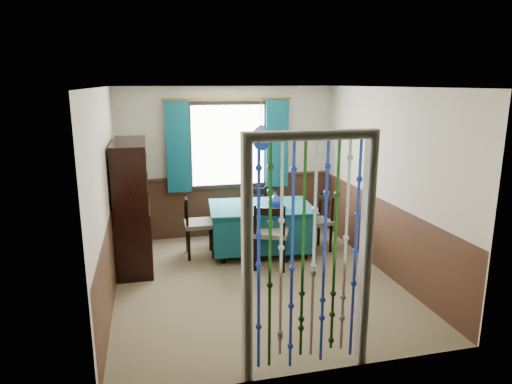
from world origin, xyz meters
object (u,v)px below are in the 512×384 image
object	(u,v)px
dining_table	(261,225)
bowl_shelf	(135,184)
chair_left	(197,224)
pendant_lamp	(261,138)
chair_far	(254,212)
sideboard	(134,223)
vase_table	(275,200)
chair_near	(271,234)
vase_sideboard	(137,192)
chair_right	(318,221)

from	to	relation	value
dining_table	bowl_shelf	xyz separation A→B (m)	(-1.81, -0.32, 0.81)
chair_left	pendant_lamp	distance (m)	1.59
chair_far	bowl_shelf	world-z (taller)	bowl_shelf
dining_table	bowl_shelf	bearing A→B (deg)	-164.16
chair_left	sideboard	xyz separation A→B (m)	(-0.91, -0.10, 0.12)
dining_table	pendant_lamp	world-z (taller)	pendant_lamp
chair_left	vase_table	xyz separation A→B (m)	(1.14, -0.23, 0.36)
chair_far	pendant_lamp	size ratio (longest dim) A/B	0.95
sideboard	pendant_lamp	world-z (taller)	pendant_lamp
chair_near	chair_left	xyz separation A→B (m)	(-0.95, 0.71, -0.01)
sideboard	vase_sideboard	size ratio (longest dim) A/B	8.52
bowl_shelf	vase_table	bearing A→B (deg)	5.09
dining_table	vase_sideboard	distance (m)	1.92
vase_table	bowl_shelf	xyz separation A→B (m)	(-2.00, -0.18, 0.39)
chair_right	vase_sideboard	world-z (taller)	vase_sideboard
chair_left	bowl_shelf	distance (m)	1.21
dining_table	chair_right	distance (m)	0.89
sideboard	chair_near	bearing A→B (deg)	-17.48
vase_sideboard	sideboard	bearing A→B (deg)	-101.13
chair_left	vase_table	size ratio (longest dim) A/B	4.27
chair_far	pendant_lamp	bearing A→B (deg)	105.17
chair_right	sideboard	distance (m)	2.76
dining_table	chair_left	size ratio (longest dim) A/B	1.77
vase_table	chair_right	bearing A→B (deg)	2.35
chair_near	chair_far	size ratio (longest dim) A/B	1.09
chair_right	pendant_lamp	distance (m)	1.57
chair_far	chair_right	size ratio (longest dim) A/B	1.00
pendant_lamp	vase_table	world-z (taller)	pendant_lamp
chair_near	vase_table	distance (m)	0.62
pendant_lamp	bowl_shelf	world-z (taller)	pendant_lamp
chair_far	chair_left	xyz separation A→B (m)	(-1.00, -0.55, 0.03)
chair_far	vase_sideboard	xyz separation A→B (m)	(-1.85, -0.35, 0.53)
vase_table	bowl_shelf	size ratio (longest dim) A/B	1.11
sideboard	dining_table	bearing A→B (deg)	1.20
chair_right	sideboard	xyz separation A→B (m)	(-2.75, 0.09, 0.15)
chair_left	vase_sideboard	distance (m)	1.01
chair_near	pendant_lamp	xyz separation A→B (m)	(0.01, 0.63, 1.26)
chair_left	chair_near	bearing A→B (deg)	54.85
chair_left	bowl_shelf	world-z (taller)	bowl_shelf
dining_table	pendant_lamp	bearing A→B (deg)	-84.33
bowl_shelf	chair_right	bearing A→B (deg)	4.38
bowl_shelf	pendant_lamp	bearing A→B (deg)	10.17
pendant_lamp	vase_sideboard	bearing A→B (deg)	171.16
chair_right	vase_sideboard	size ratio (longest dim) A/B	4.16
dining_table	chair_left	world-z (taller)	chair_left
vase_table	pendant_lamp	bearing A→B (deg)	141.48
chair_left	pendant_lamp	world-z (taller)	pendant_lamp
vase_table	vase_sideboard	size ratio (longest dim) A/B	1.04
dining_table	vase_table	world-z (taller)	vase_table
chair_right	pendant_lamp	size ratio (longest dim) A/B	0.95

